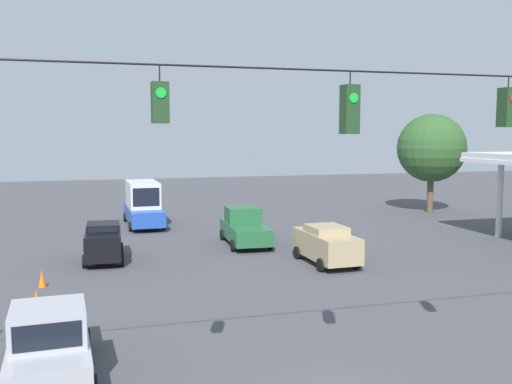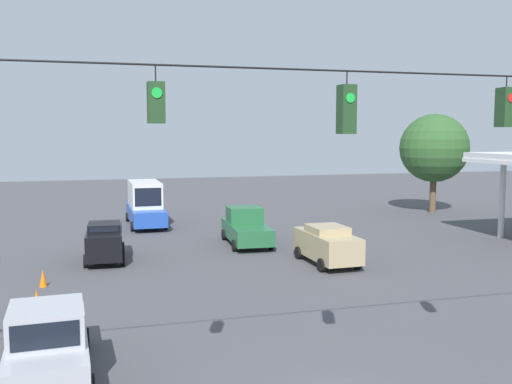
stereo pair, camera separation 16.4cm
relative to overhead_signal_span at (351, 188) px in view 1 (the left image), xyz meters
name	(u,v)px [view 1 (the left image)]	position (x,y,z in m)	size (l,w,h in m)	color
overhead_signal_span	(351,188)	(0.00, 0.00, 0.00)	(23.20, 0.38, 8.62)	#939399
sedan_tan_oncoming_far	(326,244)	(-5.67, -14.39, -4.25)	(2.15, 4.50, 1.90)	tan
pickup_truck_silver_parked_shoulder	(50,344)	(6.52, -4.07, -4.27)	(2.35, 5.34, 2.12)	#A8AAB2
sedan_black_withflow_far	(103,241)	(4.84, -18.14, -4.24)	(2.07, 4.41, 1.92)	black
box_truck_blue_withflow_deep	(143,204)	(1.90, -28.92, -3.74)	(2.49, 6.89, 3.06)	#234CB2
pickup_truck_green_oncoming_deep	(245,228)	(-3.12, -20.31, -4.27)	(2.51, 5.37, 2.12)	#236038
traffic_cone_nearest	(10,375)	(7.48, -3.82, -4.88)	(0.32, 0.32, 0.74)	orange
traffic_cone_second	(31,331)	(7.28, -7.09, -4.88)	(0.32, 0.32, 0.74)	orange
traffic_cone_third	(36,300)	(7.40, -10.57, -4.88)	(0.32, 0.32, 0.74)	orange
traffic_cone_fourth	(42,278)	(7.44, -13.75, -4.88)	(0.32, 0.32, 0.74)	orange
tree_horizon_left	(432,148)	(-21.11, -29.04, -0.04)	(5.48, 5.48, 7.96)	brown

